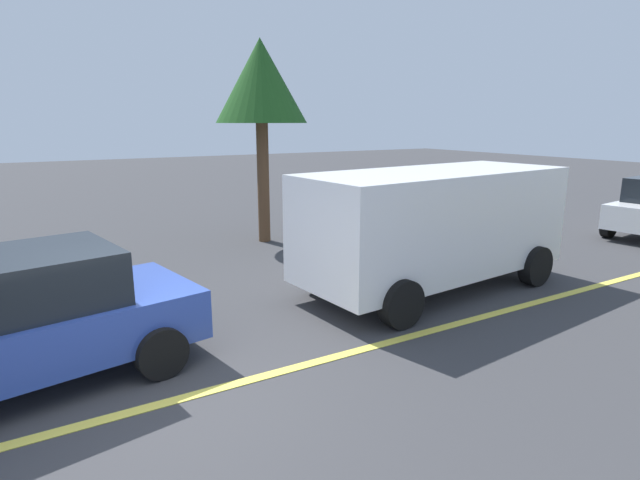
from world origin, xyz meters
TOP-DOWN VIEW (x-y plane):
  - ground_plane at (0.00, 0.00)m, footprint 80.00×80.00m
  - lane_marking_centre at (3.00, 0.00)m, footprint 28.00×0.16m
  - white_van at (5.39, 1.51)m, footprint 5.36×2.63m
  - car_blue_near_curb at (-1.31, 1.25)m, footprint 4.64×2.61m
  - tree_left_verge at (4.37, 6.66)m, footprint 2.26×2.26m

SIDE VIEW (x-z plane):
  - ground_plane at x=0.00m, z-range 0.00..0.00m
  - lane_marking_centre at x=3.00m, z-range 0.00..0.01m
  - car_blue_near_curb at x=-1.31m, z-range 0.01..1.60m
  - white_van at x=5.39m, z-range 0.17..2.37m
  - tree_left_verge at x=4.37m, z-range 1.44..6.46m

